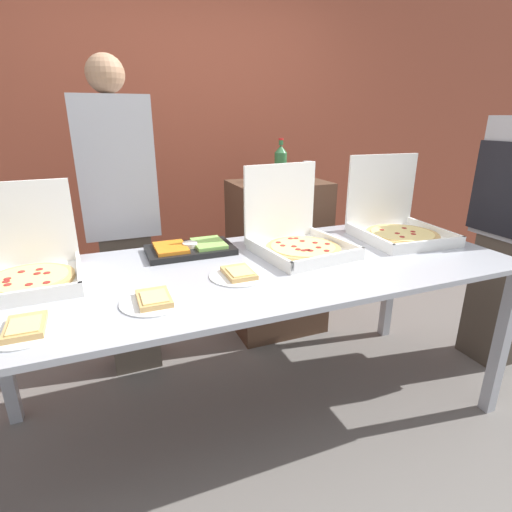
{
  "coord_description": "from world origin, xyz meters",
  "views": [
    {
      "loc": [
        -0.65,
        -1.62,
        1.52
      ],
      "look_at": [
        0.0,
        0.0,
        0.9
      ],
      "focal_mm": 28.0,
      "sensor_mm": 36.0,
      "label": 1
    }
  ],
  "objects": [
    {
      "name": "ground_plane",
      "position": [
        0.0,
        0.0,
        0.0
      ],
      "size": [
        16.0,
        16.0,
        0.0
      ],
      "primitive_type": "plane",
      "color": "slate"
    },
    {
      "name": "brick_wall_behind",
      "position": [
        0.0,
        1.7,
        1.4
      ],
      "size": [
        10.0,
        0.06,
        2.8
      ],
      "color": "brown",
      "rests_on": "ground_plane"
    },
    {
      "name": "buffet_table",
      "position": [
        0.0,
        0.0,
        0.77
      ],
      "size": [
        2.47,
        0.96,
        0.85
      ],
      "color": "#A8AAB2",
      "rests_on": "ground_plane"
    },
    {
      "name": "pizza_box_near_left",
      "position": [
        -0.96,
        0.18,
        0.93
      ],
      "size": [
        0.42,
        0.44,
        0.4
      ],
      "rotation": [
        0.0,
        0.0,
        0.04
      ],
      "color": "white",
      "rests_on": "buffet_table"
    },
    {
      "name": "pizza_box_far_left",
      "position": [
        0.28,
        0.13,
        0.93
      ],
      "size": [
        0.48,
        0.5,
        0.43
      ],
      "rotation": [
        0.0,
        0.0,
        0.12
      ],
      "color": "white",
      "rests_on": "buffet_table"
    },
    {
      "name": "pizza_box_near_right",
      "position": [
        0.93,
        0.14,
        0.93
      ],
      "size": [
        0.48,
        0.5,
        0.45
      ],
      "rotation": [
        0.0,
        0.0,
        -0.07
      ],
      "color": "white",
      "rests_on": "buffet_table"
    },
    {
      "name": "paper_plate_front_center",
      "position": [
        -0.5,
        -0.21,
        0.87
      ],
      "size": [
        0.26,
        0.26,
        0.03
      ],
      "color": "white",
      "rests_on": "buffet_table"
    },
    {
      "name": "paper_plate_front_right",
      "position": [
        -0.12,
        -0.09,
        0.87
      ],
      "size": [
        0.26,
        0.26,
        0.03
      ],
      "color": "white",
      "rests_on": "buffet_table"
    },
    {
      "name": "paper_plate_front_left",
      "position": [
        -0.92,
        -0.27,
        0.87
      ],
      "size": [
        0.26,
        0.26,
        0.03
      ],
      "color": "white",
      "rests_on": "buffet_table"
    },
    {
      "name": "veggie_tray",
      "position": [
        -0.24,
        0.31,
        0.88
      ],
      "size": [
        0.44,
        0.25,
        0.05
      ],
      "color": "black",
      "rests_on": "buffet_table"
    },
    {
      "name": "sideboard_podium",
      "position": [
        0.5,
        0.83,
        0.55
      ],
      "size": [
        0.64,
        0.44,
        1.1
      ],
      "color": "#4C3323",
      "rests_on": "ground_plane"
    },
    {
      "name": "soda_bottle",
      "position": [
        0.52,
        0.86,
        1.22
      ],
      "size": [
        0.08,
        0.08,
        0.28
      ],
      "color": "#2D6638",
      "rests_on": "sideboard_podium"
    },
    {
      "name": "soda_can_silver",
      "position": [
        0.73,
        0.86,
        1.16
      ],
      "size": [
        0.07,
        0.07,
        0.12
      ],
      "color": "silver",
      "rests_on": "sideboard_podium"
    },
    {
      "name": "soda_can_colored",
      "position": [
        0.33,
        0.66,
        1.16
      ],
      "size": [
        0.07,
        0.07,
        0.12
      ],
      "color": "gold",
      "rests_on": "sideboard_podium"
    },
    {
      "name": "person_guest_plaid",
      "position": [
        -0.53,
        0.73,
        0.95
      ],
      "size": [
        0.4,
        0.22,
        1.82
      ],
      "rotation": [
        0.0,
        0.0,
        3.14
      ],
      "color": "#473D33",
      "rests_on": "ground_plane"
    }
  ]
}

